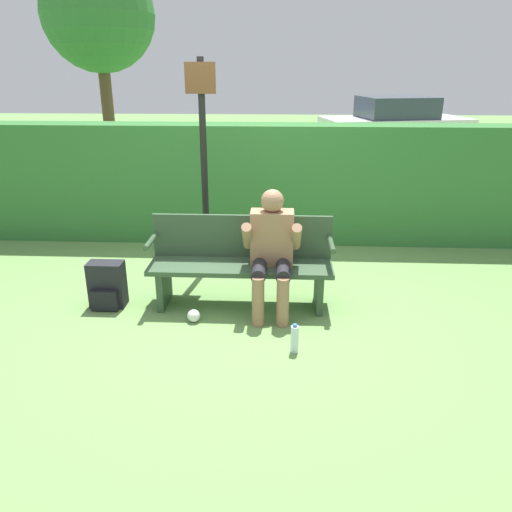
{
  "coord_description": "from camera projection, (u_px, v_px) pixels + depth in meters",
  "views": [
    {
      "loc": [
        0.36,
        -4.33,
        2.18
      ],
      "look_at": [
        0.15,
        -0.1,
        0.55
      ],
      "focal_mm": 35.0,
      "sensor_mm": 36.0,
      "label": 1
    }
  ],
  "objects": [
    {
      "name": "person_seated",
      "position": [
        272.0,
        247.0,
        4.55
      ],
      "size": [
        0.53,
        0.59,
        1.14
      ],
      "color": "#997051",
      "rests_on": "ground"
    },
    {
      "name": "ground_plane",
      "position": [
        241.0,
        305.0,
        4.84
      ],
      "size": [
        40.0,
        40.0,
        0.0
      ],
      "primitive_type": "plane",
      "color": "#668E4C"
    },
    {
      "name": "signpost",
      "position": [
        204.0,
        156.0,
        5.26
      ],
      "size": [
        0.31,
        0.09,
        2.26
      ],
      "color": "black",
      "rests_on": "ground"
    },
    {
      "name": "water_bottle",
      "position": [
        295.0,
        339.0,
        4.01
      ],
      "size": [
        0.07,
        0.07,
        0.25
      ],
      "color": "silver",
      "rests_on": "ground"
    },
    {
      "name": "hedge_back",
      "position": [
        252.0,
        184.0,
        6.43
      ],
      "size": [
        12.0,
        0.5,
        1.49
      ],
      "color": "#337033",
      "rests_on": "ground"
    },
    {
      "name": "backpack",
      "position": [
        107.0,
        286.0,
        4.75
      ],
      "size": [
        0.33,
        0.25,
        0.44
      ],
      "color": "black",
      "rests_on": "ground"
    },
    {
      "name": "park_bench",
      "position": [
        241.0,
        261.0,
        4.74
      ],
      "size": [
        1.72,
        0.45,
        0.85
      ],
      "color": "#334C33",
      "rests_on": "ground"
    },
    {
      "name": "litter_crumple",
      "position": [
        194.0,
        316.0,
        4.51
      ],
      "size": [
        0.12,
        0.12,
        0.12
      ],
      "color": "silver",
      "rests_on": "ground"
    },
    {
      "name": "parked_car",
      "position": [
        395.0,
        125.0,
        13.46
      ],
      "size": [
        4.11,
        2.51,
        1.4
      ],
      "rotation": [
        0.0,
        0.0,
        0.22
      ],
      "color": "silver",
      "rests_on": "ground"
    },
    {
      "name": "tree",
      "position": [
        98.0,
        16.0,
        8.27
      ],
      "size": [
        1.87,
        1.87,
        3.9
      ],
      "color": "brown",
      "rests_on": "ground"
    }
  ]
}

